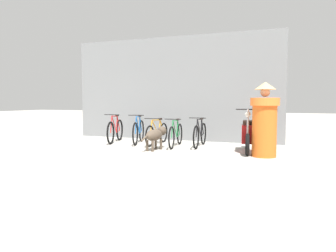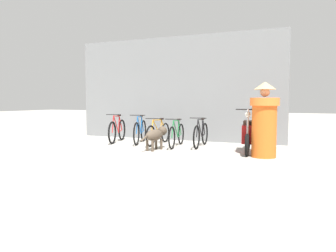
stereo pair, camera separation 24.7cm
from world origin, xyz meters
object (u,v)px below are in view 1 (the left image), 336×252
object	(u,v)px
bicycle_1	(139,132)
person_in_robes	(265,120)
bicycle_4	(200,134)
bicycle_2	(157,133)
motorcycle	(248,135)
stray_dog	(156,135)
bicycle_0	(115,131)
bicycle_3	(176,135)

from	to	relation	value
bicycle_1	person_in_robes	distance (m)	3.94
bicycle_4	person_in_robes	world-z (taller)	person_in_robes
bicycle_1	bicycle_2	xyz separation A→B (m)	(0.61, -0.00, -0.03)
bicycle_2	motorcycle	world-z (taller)	motorcycle
stray_dog	bicycle_1	bearing A→B (deg)	52.03
bicycle_4	motorcycle	xyz separation A→B (m)	(1.38, -0.44, 0.09)
bicycle_1	bicycle_4	world-z (taller)	bicycle_1
bicycle_0	bicycle_4	xyz separation A→B (m)	(2.74, 0.01, -0.02)
bicycle_1	motorcycle	bearing A→B (deg)	67.22
bicycle_3	person_in_robes	bearing A→B (deg)	65.13
bicycle_0	bicycle_3	bearing A→B (deg)	68.82
bicycle_0	stray_dog	world-z (taller)	bicycle_0
bicycle_4	motorcycle	size ratio (longest dim) A/B	0.89
bicycle_1	bicycle_3	world-z (taller)	bicycle_1
bicycle_0	motorcycle	size ratio (longest dim) A/B	0.90
bicycle_1	person_in_robes	bearing A→B (deg)	59.35
bicycle_3	motorcycle	distance (m)	2.02
bicycle_0	person_in_robes	world-z (taller)	person_in_robes
bicycle_3	motorcycle	bearing A→B (deg)	77.51
bicycle_0	bicycle_1	xyz separation A→B (m)	(0.81, 0.00, 0.00)
motorcycle	stray_dog	size ratio (longest dim) A/B	1.50
bicycle_2	bicycle_4	world-z (taller)	bicycle_4
bicycle_3	motorcycle	size ratio (longest dim) A/B	0.90
motorcycle	person_in_robes	bearing A→B (deg)	29.61
bicycle_4	person_in_robes	size ratio (longest dim) A/B	0.94
stray_dog	bicycle_0	bearing A→B (deg)	67.98
bicycle_2	motorcycle	bearing A→B (deg)	79.62
bicycle_3	bicycle_2	bearing A→B (deg)	-117.18
bicycle_1	motorcycle	distance (m)	3.34
bicycle_4	bicycle_3	bearing A→B (deg)	-71.59
bicycle_0	motorcycle	bearing A→B (deg)	69.56
bicycle_1	bicycle_3	xyz separation A→B (m)	(1.30, -0.25, -0.03)
bicycle_4	person_in_robes	xyz separation A→B (m)	(1.84, -1.04, 0.51)
bicycle_0	bicycle_2	world-z (taller)	bicycle_0
bicycle_0	bicycle_4	size ratio (longest dim) A/B	1.01
bicycle_2	bicycle_0	bearing A→B (deg)	-91.30
motorcycle	person_in_robes	distance (m)	0.86
bicycle_0	bicycle_3	xyz separation A→B (m)	(2.11, -0.25, -0.03)
bicycle_0	bicycle_3	distance (m)	2.12
stray_dog	bicycle_4	bearing A→B (deg)	-35.48
bicycle_4	bicycle_1	bearing A→B (deg)	-93.55
bicycle_0	motorcycle	xyz separation A→B (m)	(4.12, -0.43, 0.07)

